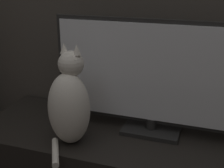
% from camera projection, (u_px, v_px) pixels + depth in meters
% --- Properties ---
extents(tv, '(0.95, 0.16, 0.54)m').
position_uv_depth(tv, '(154.00, 77.00, 1.41)').
color(tv, black).
rests_on(tv, tv_stand).
extents(cat, '(0.20, 0.31, 0.45)m').
position_uv_depth(cat, '(70.00, 104.00, 1.36)').
color(cat, silver).
rests_on(cat, tv_stand).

